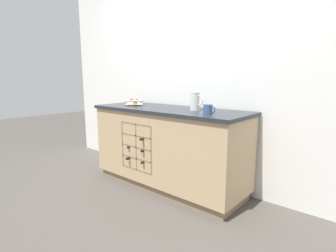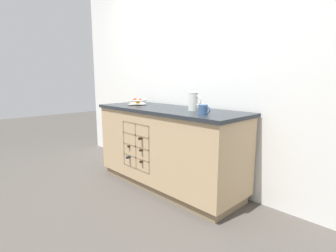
# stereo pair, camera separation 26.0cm
# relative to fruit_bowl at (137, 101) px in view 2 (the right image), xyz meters

# --- Properties ---
(ground_plane) EXTENTS (14.00, 14.00, 0.00)m
(ground_plane) POSITION_rel_fruit_bowl_xyz_m (0.54, 0.01, -0.93)
(ground_plane) COLOR #4C4742
(back_wall) EXTENTS (4.40, 0.06, 2.55)m
(back_wall) POSITION_rel_fruit_bowl_xyz_m (0.54, 0.38, 0.35)
(back_wall) COLOR white
(back_wall) RESTS_ON ground_plane
(kitchen_island) EXTENTS (1.80, 0.67, 0.89)m
(kitchen_island) POSITION_rel_fruit_bowl_xyz_m (0.54, 0.00, -0.48)
(kitchen_island) COLOR #8B7354
(kitchen_island) RESTS_ON ground_plane
(fruit_bowl) EXTENTS (0.24, 0.24, 0.08)m
(fruit_bowl) POSITION_rel_fruit_bowl_xyz_m (0.00, 0.00, 0.00)
(fruit_bowl) COLOR silver
(fruit_bowl) RESTS_ON kitchen_island
(white_pitcher) EXTENTS (0.15, 0.10, 0.18)m
(white_pitcher) POSITION_rel_fruit_bowl_xyz_m (0.87, 0.04, 0.06)
(white_pitcher) COLOR silver
(white_pitcher) RESTS_ON kitchen_island
(ceramic_mug) EXTENTS (0.12, 0.08, 0.09)m
(ceramic_mug) POSITION_rel_fruit_bowl_xyz_m (1.13, -0.13, 0.00)
(ceramic_mug) COLOR #385684
(ceramic_mug) RESTS_ON kitchen_island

